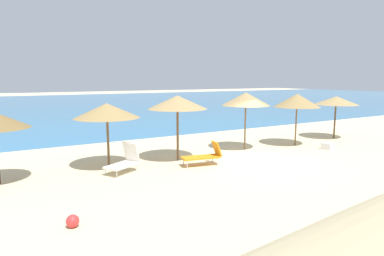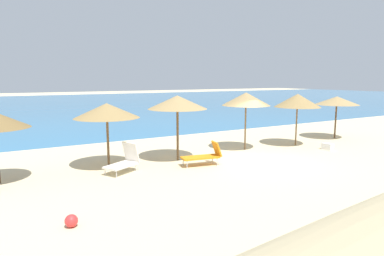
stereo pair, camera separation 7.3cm
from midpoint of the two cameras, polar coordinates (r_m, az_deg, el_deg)
name	(u,v)px [view 1 (the left image)]	position (r m, az deg, el deg)	size (l,w,h in m)	color
ground_plane	(254,160)	(14.54, 10.51, -5.42)	(160.00, 160.00, 0.00)	beige
sea_water	(78,104)	(47.55, -19.05, 3.88)	(160.00, 57.49, 0.01)	teal
beach_umbrella_1	(107,111)	(13.13, -14.62, 2.90)	(2.51, 2.51, 2.53)	brown
beach_umbrella_2	(177,102)	(13.93, -2.68, 4.43)	(2.51, 2.51, 2.77)	brown
beach_umbrella_3	(246,99)	(16.25, 9.13, 4.95)	(2.34, 2.34, 2.80)	brown
beach_umbrella_4	(297,101)	(17.93, 17.54, 4.54)	(2.35, 2.35, 2.69)	brown
beach_umbrella_5	(336,101)	(20.89, 23.49, 4.35)	(2.46, 2.46, 2.45)	brown
lounge_chair_0	(205,155)	(13.36, 2.02, -4.70)	(1.68, 0.87, 0.94)	orange
lounge_chair_1	(125,161)	(12.66, -11.69, -5.55)	(1.46, 1.20, 1.07)	white
beach_ball	(73,221)	(8.54, -20.12, -14.83)	(0.31, 0.31, 0.31)	red
cooler_box	(327,146)	(17.60, 22.16, -2.95)	(0.51, 0.33, 0.32)	white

